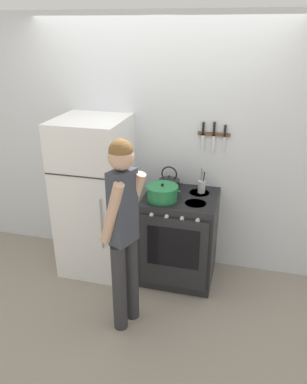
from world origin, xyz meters
The scene contains 9 objects.
ground_plane centered at (0.00, 0.00, 0.00)m, with size 14.00×14.00×0.00m, color gray.
wall_back centered at (0.00, 0.03, 1.27)m, with size 10.00×0.06×2.55m.
refrigerator centered at (-0.59, -0.34, 0.81)m, with size 0.67×0.70×1.62m.
stove_range centered at (0.30, -0.34, 0.47)m, with size 0.70×0.66×0.91m.
dutch_oven_pot centered at (0.14, -0.43, 0.98)m, with size 0.34×0.30×0.16m.
tea_kettle centered at (0.15, -0.19, 0.98)m, with size 0.26×0.21×0.25m.
utensil_jar centered at (0.48, -0.18, 0.98)m, with size 0.07×0.07×0.26m.
person centered at (-0.01, -1.10, 0.95)m, with size 0.35×0.40×1.67m.
wall_knife_strip centered at (0.54, -0.02, 1.47)m, with size 0.31×0.03×0.31m.
Camera 1 is at (0.86, -3.55, 2.41)m, focal length 35.00 mm.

